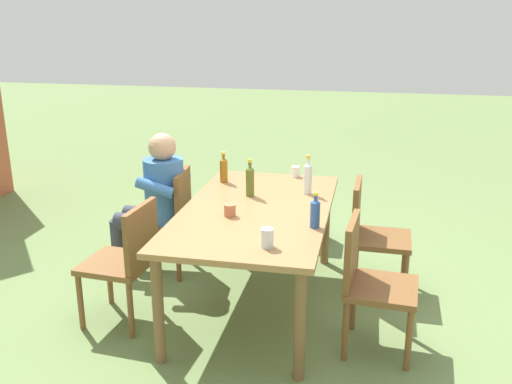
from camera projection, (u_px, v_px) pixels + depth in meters
The scene contains 16 objects.
ground_plane at pixel (256, 304), 4.25m from camera, with size 24.00×24.00×0.00m, color #6B844C.
dining_table at pixel (256, 219), 4.05m from camera, with size 1.83×1.03×0.76m.
chair_far_right at pixel (170, 216), 4.65m from camera, with size 0.48×0.48×0.87m.
chair_near_right at pixel (371, 231), 4.33m from camera, with size 0.45×0.45×0.87m.
chair_near_left at pixel (369, 278), 3.57m from camera, with size 0.47×0.47×0.87m.
chair_far_left at pixel (127, 257), 3.87m from camera, with size 0.47×0.47×0.87m.
person_in_white_shirt at pixel (156, 196), 4.62m from camera, with size 0.47×0.61×1.18m.
bottle_blue at pixel (315, 212), 3.64m from camera, with size 0.06×0.06×0.24m.
bottle_amber at pixel (224, 169), 4.60m from camera, with size 0.06×0.06×0.25m.
bottle_clear at pixel (308, 177), 4.30m from camera, with size 0.06×0.06×0.30m.
bottle_olive at pixel (250, 180), 4.25m from camera, with size 0.06×0.06×0.29m.
cup_glass at pixel (267, 238), 3.34m from camera, with size 0.08×0.08×0.12m, color silver.
cup_white at pixel (295, 172), 4.78m from camera, with size 0.07×0.07×0.09m, color white.
cup_terracotta at pixel (230, 210), 3.85m from camera, with size 0.08×0.08×0.08m, color #BC6B47.
backpack_by_near_side at pixel (312, 217), 5.38m from camera, with size 0.33×0.24×0.47m.
backpack_by_far_side at pixel (249, 210), 5.59m from camera, with size 0.30×0.21×0.47m.
Camera 1 is at (-3.72, -0.78, 2.09)m, focal length 39.86 mm.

